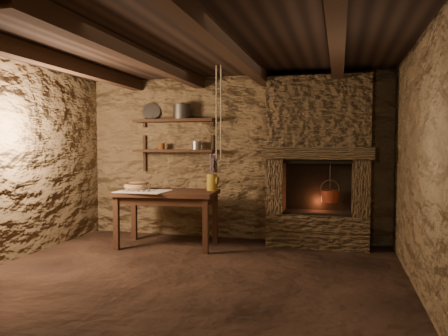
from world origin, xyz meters
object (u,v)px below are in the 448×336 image
(wooden_bowl, at_px, (137,186))
(stoneware_jug, at_px, (212,174))
(iron_stockpot, at_px, (182,113))
(work_table, at_px, (167,216))
(red_pot, at_px, (330,195))

(wooden_bowl, bearing_deg, stoneware_jug, 6.62)
(iron_stockpot, bearing_deg, wooden_bowl, -131.54)
(stoneware_jug, height_order, wooden_bowl, stoneware_jug)
(work_table, distance_m, red_pot, 2.22)
(work_table, bearing_deg, wooden_bowl, 166.78)
(work_table, relative_size, wooden_bowl, 3.72)
(wooden_bowl, xyz_separation_m, iron_stockpot, (0.47, 0.53, 1.06))
(wooden_bowl, bearing_deg, red_pot, 8.96)
(wooden_bowl, height_order, red_pot, red_pot)
(wooden_bowl, bearing_deg, work_table, -8.31)
(work_table, bearing_deg, red_pot, 7.78)
(work_table, distance_m, wooden_bowl, 0.63)
(wooden_bowl, relative_size, iron_stockpot, 1.45)
(iron_stockpot, bearing_deg, red_pot, -3.19)
(stoneware_jug, bearing_deg, iron_stockpot, 143.39)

